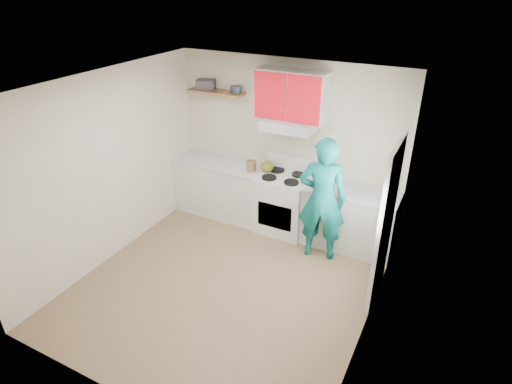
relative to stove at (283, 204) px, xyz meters
The scene contains 21 objects.
floor 1.64m from the stove, 93.63° to the right, with size 3.80×3.80×0.00m, color brown.
ceiling 2.66m from the stove, 93.63° to the right, with size 3.60×3.80×0.04m, color white.
back_wall 0.91m from the stove, 107.10° to the left, with size 3.60×0.04×2.60m, color beige.
front_wall 3.58m from the stove, 91.65° to the right, with size 3.60×0.04×2.60m, color beige.
left_wall 2.61m from the stove, 140.34° to the right, with size 0.04×3.80×2.60m, color beige.
right_wall 2.46m from the stove, 42.81° to the right, with size 0.04×3.80×2.60m, color beige.
door 1.97m from the stove, 27.58° to the right, with size 0.05×0.85×2.05m, color white.
door_glass 2.11m from the stove, 27.97° to the right, with size 0.01×0.55×0.95m, color white.
counter_left 1.14m from the stove, behind, with size 1.52×0.60×0.90m, color silver.
counter_right 1.04m from the stove, ahead, with size 1.32×0.60×0.90m, color silver.
stove is the anchor object (origin of this frame).
range_hood 1.24m from the stove, 90.00° to the left, with size 0.76×0.44×0.15m, color silver.
upper_cabinets 1.67m from the stove, 90.00° to the left, with size 1.02×0.33×0.70m, color red.
shelf 2.01m from the stove, behind, with size 0.90×0.30×0.04m, color brown.
books 2.20m from the stove, behind, with size 0.28×0.20×0.15m, color #393238.
tin 1.88m from the stove, 167.57° to the left, with size 0.17×0.17×0.10m, color #333D4C.
kettle 0.63m from the stove, 169.83° to the left, with size 0.20×0.20×0.17m, color olive.
crock 0.76m from the stove, behind, with size 0.15×0.15×0.18m, color brown.
cutting_board 0.88m from the stove, ahead, with size 0.27×0.20×0.02m, color olive.
silicone_mat 1.41m from the stove, ahead, with size 0.28×0.23×0.01m, color red.
person 0.95m from the stove, 28.03° to the right, with size 0.66×0.43×1.80m, color #0B635E.
Camera 1 is at (2.36, -3.77, 3.67)m, focal length 29.96 mm.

